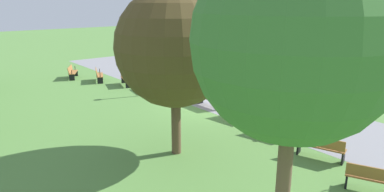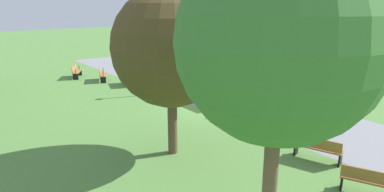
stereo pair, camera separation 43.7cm
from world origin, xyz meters
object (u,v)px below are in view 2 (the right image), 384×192
(bench_5, at_px, (209,99))
(bench_7, at_px, (276,126))
(bench_0, at_px, (76,71))
(bench_3, at_px, (154,83))
(person_seated, at_px, (284,122))
(tree_4, at_px, (279,42))
(bench_9, at_px, (371,182))
(tree_0, at_px, (171,48))
(bench_4, at_px, (181,90))
(bench_8, at_px, (318,148))
(bench_2, at_px, (128,78))
(bench_1, at_px, (102,74))
(kiosk, at_px, (268,56))
(bench_6, at_px, (240,110))
(lamp_post, at_px, (171,49))

(bench_5, relative_size, bench_7, 0.96)
(bench_0, relative_size, bench_7, 0.98)
(bench_3, relative_size, bench_5, 1.04)
(person_seated, bearing_deg, bench_5, 164.91)
(bench_7, bearing_deg, bench_3, 168.27)
(bench_0, bearing_deg, tree_4, 20.07)
(bench_9, height_order, tree_0, tree_0)
(bench_5, bearing_deg, bench_0, -165.42)
(bench_4, relative_size, bench_7, 0.99)
(bench_8, bearing_deg, bench_2, 162.40)
(bench_3, bearing_deg, bench_2, -153.69)
(bench_1, height_order, kiosk, kiosk)
(bench_6, relative_size, tree_0, 0.28)
(bench_7, bearing_deg, bench_5, 162.44)
(bench_1, relative_size, bench_6, 1.01)
(bench_8, distance_m, person_seated, 2.24)
(bench_6, bearing_deg, bench_2, 179.97)
(bench_0, xyz_separation_m, bench_3, (6.74, 2.51, 0.00))
(bench_9, bearing_deg, tree_0, -178.17)
(bench_7, xyz_separation_m, kiosk, (-8.69, 9.70, 0.89))
(bench_3, distance_m, lamp_post, 2.58)
(bench_2, bearing_deg, kiosk, 90.33)
(bench_0, bearing_deg, bench_7, 38.08)
(bench_1, distance_m, bench_3, 4.80)
(bench_0, height_order, bench_3, same)
(bench_5, height_order, bench_8, same)
(bench_9, distance_m, person_seated, 4.64)
(bench_8, xyz_separation_m, bench_9, (2.25, -0.84, 0.00))
(bench_1, distance_m, kiosk, 12.44)
(bench_4, relative_size, bench_8, 0.98)
(bench_0, distance_m, kiosk, 14.42)
(bench_9, height_order, kiosk, kiosk)
(bench_9, relative_size, tree_4, 0.26)
(lamp_post, bearing_deg, bench_9, -8.84)
(bench_4, bearing_deg, kiosk, 105.01)
(bench_2, bearing_deg, bench_5, 26.35)
(bench_7, bearing_deg, bench_1, 174.10)
(bench_2, relative_size, bench_8, 1.00)
(bench_3, relative_size, bench_6, 1.01)
(bench_2, distance_m, bench_9, 16.49)
(bench_4, height_order, tree_4, tree_4)
(bench_6, xyz_separation_m, lamp_post, (-5.98, 0.20, 2.21))
(bench_5, relative_size, person_seated, 1.37)
(bench_4, relative_size, bench_5, 1.02)
(bench_9, bearing_deg, bench_1, 156.54)
(tree_0, xyz_separation_m, lamp_post, (-7.06, 4.80, -1.20))
(bench_3, xyz_separation_m, bench_4, (2.38, 0.37, 0.00))
(bench_9, xyz_separation_m, tree_4, (-0.06, -4.46, 4.24))
(bench_4, xyz_separation_m, kiosk, (-1.50, 9.34, 0.89))
(bench_5, distance_m, bench_8, 7.19)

